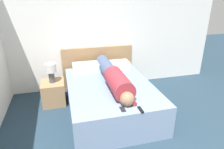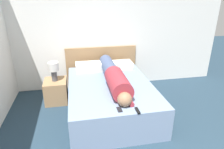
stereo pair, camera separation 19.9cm
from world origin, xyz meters
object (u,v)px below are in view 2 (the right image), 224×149
bed (110,98)px  table_lamp (54,69)px  nightstand (56,91)px  cell_phone (119,110)px  pillow_near_headboard (90,67)px  pillow_second (119,65)px  tv_remote (137,111)px  person_lying (114,77)px

bed → table_lamp: table_lamp is taller
nightstand → table_lamp: bearing=-90.0°
nightstand → cell_phone: cell_phone is taller
bed → cell_phone: bearing=-92.0°
pillow_near_headboard → table_lamp: bearing=-164.4°
table_lamp → cell_phone: size_ratio=2.91×
bed → table_lamp: bearing=151.0°
table_lamp → pillow_near_headboard: (0.72, 0.20, -0.08)m
table_lamp → pillow_near_headboard: 0.75m
nightstand → pillow_near_headboard: size_ratio=0.80×
pillow_second → cell_phone: pillow_second is taller
bed → nightstand: bed is taller
nightstand → tv_remote: tv_remote is taller
person_lying → tv_remote: (0.14, -0.92, -0.13)m
nightstand → person_lying: person_lying is taller
pillow_near_headboard → cell_phone: (0.26, -1.61, -0.08)m
person_lying → cell_phone: (-0.10, -0.84, -0.14)m
pillow_second → nightstand: bearing=-171.4°
person_lying → tv_remote: person_lying is taller
person_lying → cell_phone: 0.85m
person_lying → tv_remote: 0.94m
table_lamp → person_lying: size_ratio=0.21×
pillow_near_headboard → pillow_second: bearing=0.0°
table_lamp → tv_remote: (1.21, -1.49, -0.15)m
bed → tv_remote: (0.21, -0.93, 0.28)m
nightstand → pillow_near_headboard: bearing=15.6°
bed → person_lying: (0.07, -0.01, 0.42)m
tv_remote → cell_phone: (-0.24, 0.08, -0.01)m
table_lamp → cell_phone: (0.98, -1.41, -0.15)m
pillow_near_headboard → tv_remote: pillow_near_headboard is taller
table_lamp → cell_phone: bearing=-55.2°
tv_remote → cell_phone: bearing=160.7°
person_lying → table_lamp: bearing=152.0°
pillow_second → cell_phone: (-0.35, -1.61, -0.07)m
cell_phone → bed: bearing=88.0°
pillow_second → tv_remote: pillow_second is taller
table_lamp → person_lying: (1.07, -0.57, -0.01)m
pillow_near_headboard → pillow_second: (0.61, 0.00, -0.01)m
nightstand → bed: bearing=-29.0°
person_lying → pillow_near_headboard: (-0.36, 0.77, -0.06)m
pillow_second → tv_remote: bearing=-93.9°
table_lamp → tv_remote: size_ratio=2.53×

